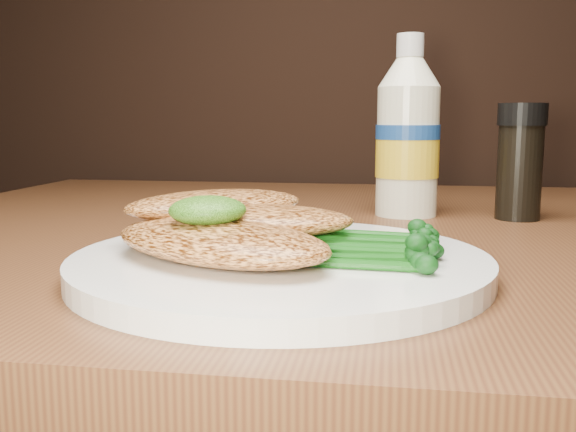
# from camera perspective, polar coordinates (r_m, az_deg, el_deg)

# --- Properties ---
(plate) EXTENTS (0.29, 0.29, 0.02)m
(plate) POSITION_cam_1_polar(r_m,az_deg,el_deg) (0.45, -0.69, -4.32)
(plate) COLOR white
(plate) RESTS_ON dining_table
(chicken_front) EXTENTS (0.19, 0.16, 0.03)m
(chicken_front) POSITION_cam_1_polar(r_m,az_deg,el_deg) (0.42, -6.18, -2.25)
(chicken_front) COLOR #DE8D46
(chicken_front) RESTS_ON plate
(chicken_mid) EXTENTS (0.15, 0.09, 0.02)m
(chicken_mid) POSITION_cam_1_polar(r_m,az_deg,el_deg) (0.46, -3.37, -0.40)
(chicken_mid) COLOR #DE8D46
(chicken_mid) RESTS_ON plate
(chicken_back) EXTENTS (0.16, 0.14, 0.02)m
(chicken_back) POSITION_cam_1_polar(r_m,az_deg,el_deg) (0.49, -6.46, 1.03)
(chicken_back) COLOR #DE8D46
(chicken_back) RESTS_ON plate
(pesto_front) EXTENTS (0.06, 0.06, 0.02)m
(pesto_front) POSITION_cam_1_polar(r_m,az_deg,el_deg) (0.42, -7.20, 0.51)
(pesto_front) COLOR #153608
(pesto_front) RESTS_ON chicken_front
(broccolini_bundle) EXTENTS (0.16, 0.14, 0.02)m
(broccolini_bundle) POSITION_cam_1_polar(r_m,az_deg,el_deg) (0.44, 5.97, -2.22)
(broccolini_bundle) COLOR #125011
(broccolini_bundle) RESTS_ON plate
(mayo_bottle) EXTENTS (0.08, 0.08, 0.20)m
(mayo_bottle) POSITION_cam_1_polar(r_m,az_deg,el_deg) (0.72, 10.67, 7.88)
(mayo_bottle) COLOR white
(mayo_bottle) RESTS_ON dining_table
(pepper_grinder) EXTENTS (0.06, 0.06, 0.12)m
(pepper_grinder) POSITION_cam_1_polar(r_m,az_deg,el_deg) (0.73, 20.02, 4.56)
(pepper_grinder) COLOR black
(pepper_grinder) RESTS_ON dining_table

